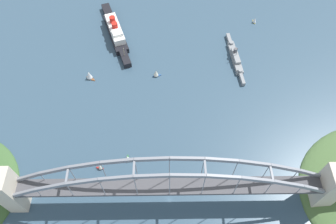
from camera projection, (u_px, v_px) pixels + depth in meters
name	position (u px, v px, depth m)	size (l,w,h in m)	color
ground_plane	(169.00, 200.00, 257.25)	(1400.00, 1400.00, 0.00)	#334C60
harbor_arch_bridge	(169.00, 187.00, 233.82)	(297.29, 17.43, 65.81)	beige
ocean_liner	(115.00, 31.00, 356.96)	(41.01, 100.09, 19.96)	black
naval_cruiser	(235.00, 57.00, 339.29)	(11.74, 72.59, 17.44)	gray
small_boat_0	(255.00, 20.00, 371.09)	(4.56, 7.05, 7.60)	gold
small_boat_1	(89.00, 75.00, 322.91)	(9.74, 7.98, 11.61)	brown
small_boat_2	(156.00, 73.00, 325.35)	(8.74, 5.63, 9.47)	#234C8C
small_boat_3	(100.00, 167.00, 269.55)	(6.44, 4.17, 6.89)	#B2231E
small_boat_4	(127.00, 158.00, 273.90)	(4.37, 7.68, 7.26)	#2D6B3D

